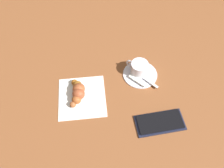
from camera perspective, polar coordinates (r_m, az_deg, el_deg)
name	(u,v)px	position (r m, az deg, el deg)	size (l,w,h in m)	color
ground_plane	(114,88)	(0.79, 0.58, -0.89)	(1.80, 1.80, 0.00)	brown
saucer	(140,74)	(0.82, 7.00, 2.47)	(0.12, 0.12, 0.01)	silver
espresso_cup	(139,68)	(0.81, 6.72, 3.97)	(0.07, 0.07, 0.05)	silver
teaspoon	(139,74)	(0.82, 6.78, 2.49)	(0.08, 0.11, 0.01)	silver
sugar_packet	(138,80)	(0.80, 6.39, 0.95)	(0.07, 0.02, 0.01)	white
napkin	(82,97)	(0.77, -7.46, -3.26)	(0.16, 0.16, 0.00)	white
croissant	(78,92)	(0.76, -8.52, -1.92)	(0.06, 0.11, 0.04)	#9C552E
cell_phone	(160,122)	(0.74, 11.84, -9.33)	(0.15, 0.07, 0.01)	#1B1F35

